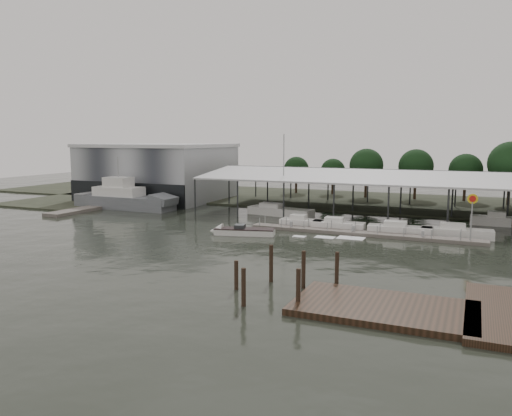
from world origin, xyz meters
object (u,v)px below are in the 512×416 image
at_px(white_sailboat, 279,211).
at_px(speedboat_underway, 239,231).
at_px(shell_fuel_sign, 472,208).
at_px(grey_trawler, 125,199).

bearing_deg(white_sailboat, speedboat_underway, -76.65).
relative_size(shell_fuel_sign, white_sailboat, 0.45).
height_order(grey_trawler, speedboat_underway, grey_trawler).
distance_m(shell_fuel_sign, speedboat_underway, 26.45).
bearing_deg(shell_fuel_sign, white_sailboat, 158.98).
relative_size(shell_fuel_sign, speedboat_underway, 0.30).
height_order(shell_fuel_sign, speedboat_underway, shell_fuel_sign).
xyz_separation_m(shell_fuel_sign, grey_trawler, (-52.61, 6.84, -2.35)).
bearing_deg(speedboat_underway, grey_trawler, -39.65).
relative_size(grey_trawler, speedboat_underway, 0.98).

